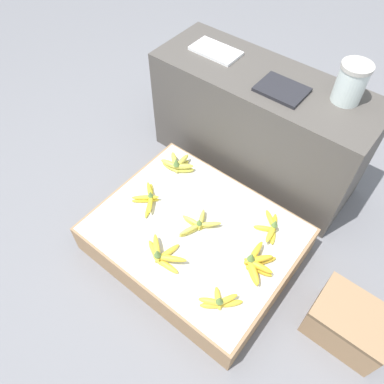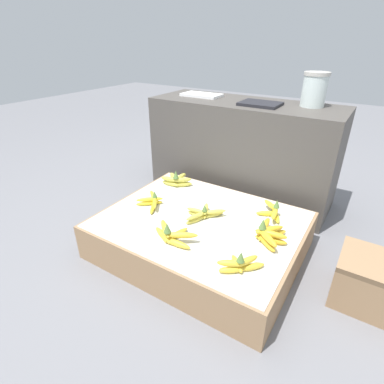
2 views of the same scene
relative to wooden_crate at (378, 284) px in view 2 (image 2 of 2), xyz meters
The scene contains 14 objects.
ground_plane 0.86m from the wooden_crate, behind, with size 10.00×10.00×0.00m, color slate.
display_platform 0.85m from the wooden_crate, behind, with size 1.03×0.82×0.20m.
back_vendor_table 1.18m from the wooden_crate, 145.63° to the left, with size 1.28×0.46×0.68m.
wooden_crate is the anchor object (origin of this frame).
banana_bunch_front_midleft 0.93m from the wooden_crate, 159.70° to the right, with size 0.25×0.16×0.11m.
banana_bunch_front_midright 0.62m from the wooden_crate, 146.62° to the right, with size 0.18×0.16×0.10m.
banana_bunch_middle_left 1.17m from the wooden_crate, behind, with size 0.17×0.21×0.09m.
banana_bunch_middle_midleft 0.85m from the wooden_crate, behind, with size 0.20×0.21×0.09m.
banana_bunch_middle_midright 0.50m from the wooden_crate, behind, with size 0.16×0.22×0.11m.
banana_bunch_back_left 1.21m from the wooden_crate, behind, with size 0.19×0.15×0.11m.
banana_bunch_back_midright 0.57m from the wooden_crate, 164.18° to the left, with size 0.15×0.20×0.10m.
glass_jar 1.13m from the wooden_crate, 126.97° to the left, with size 0.15×0.15×0.20m.
foam_tray_white 1.57m from the wooden_crate, 152.69° to the left, with size 0.28×0.16×0.02m.
foam_tray_dark 1.17m from the wooden_crate, 144.26° to the left, with size 0.24×0.19×0.02m.
Camera 2 is at (0.68, -1.16, 1.06)m, focal length 28.00 mm.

